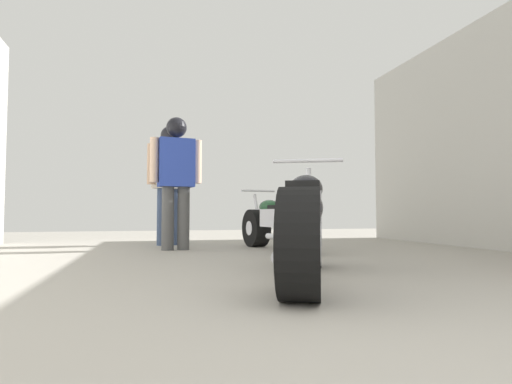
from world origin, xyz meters
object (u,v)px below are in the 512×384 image
Objects in this scene: motorcycle_maroon_cruiser at (305,225)px; motorcycle_black_naked at (276,225)px; mechanic_in_blue at (176,170)px; mechanic_with_helmet at (169,174)px.

motorcycle_maroon_cruiser is 2.51m from motorcycle_black_naked.
mechanic_in_blue is at bearing 164.03° from motorcycle_black_naked.
mechanic_with_helmet is at bearing 92.93° from mechanic_in_blue.
mechanic_in_blue is at bearing 104.62° from motorcycle_maroon_cruiser.
motorcycle_black_naked is at bearing 77.39° from motorcycle_maroon_cruiser.
motorcycle_maroon_cruiser is at bearing -78.10° from mechanic_with_helmet.
motorcycle_maroon_cruiser is 3.85m from mechanic_with_helmet.
mechanic_in_blue is at bearing -87.07° from mechanic_with_helmet.
mechanic_with_helmet reaches higher than motorcycle_black_naked.
mechanic_in_blue reaches higher than motorcycle_black_naked.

